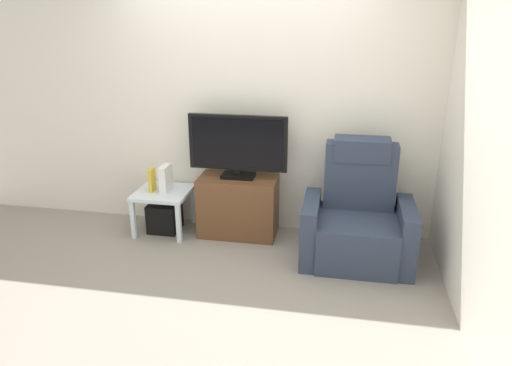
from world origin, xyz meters
The scene contains 10 objects.
ground_plane centered at (0.00, 0.00, 0.00)m, with size 6.40×6.40×0.00m, color gray.
wall_back centered at (0.00, 1.13, 1.30)m, with size 6.40×0.06×2.60m, color silver.
wall_side centered at (1.88, 0.00, 1.30)m, with size 0.06×4.48×2.60m, color silver.
tv_stand centered at (-0.06, 0.86, 0.31)m, with size 0.78×0.41×0.61m.
television centered at (-0.06, 0.88, 0.94)m, with size 0.97×0.20×0.62m.
recliner_armchair centered at (1.11, 0.59, 0.37)m, with size 0.98×0.78×1.08m.
side_table centered at (-0.83, 0.81, 0.37)m, with size 0.54×0.54×0.44m.
subwoofer_box centered at (-0.83, 0.81, 0.15)m, with size 0.30×0.30×0.30m, color black.
book_upright centered at (-0.93, 0.79, 0.55)m, with size 0.04×0.12×0.23m, color gold.
game_console centered at (-0.80, 0.82, 0.57)m, with size 0.07×0.20×0.27m, color white.
Camera 1 is at (0.92, -3.43, 2.16)m, focal length 33.19 mm.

